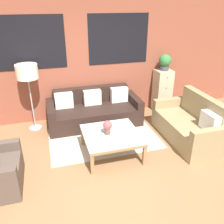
# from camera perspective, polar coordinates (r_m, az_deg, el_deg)

# --- Properties ---
(ground_plane) EXTENTS (16.00, 16.00, 0.00)m
(ground_plane) POSITION_cam_1_polar(r_m,az_deg,el_deg) (3.97, -1.40, -15.69)
(ground_plane) COLOR #8E6642
(wall_back_brick) EXTENTS (8.40, 0.09, 2.80)m
(wall_back_brick) POSITION_cam_1_polar(r_m,az_deg,el_deg) (5.52, -8.25, 12.58)
(wall_back_brick) COLOR brown
(wall_back_brick) RESTS_ON ground_plane
(rug) EXTENTS (2.21, 1.41, 0.00)m
(rug) POSITION_cam_1_polar(r_m,az_deg,el_deg) (4.97, -2.01, -6.22)
(rug) COLOR beige
(rug) RESTS_ON ground_plane
(couch_dark) EXTENTS (2.07, 0.88, 0.78)m
(couch_dark) POSITION_cam_1_polar(r_m,az_deg,el_deg) (5.47, -4.33, 0.16)
(couch_dark) COLOR black
(couch_dark) RESTS_ON ground_plane
(settee_vintage) EXTENTS (0.80, 1.58, 0.92)m
(settee_vintage) POSITION_cam_1_polar(r_m,az_deg,el_deg) (5.04, 18.18, -3.12)
(settee_vintage) COLOR #99845B
(settee_vintage) RESTS_ON ground_plane
(coffee_table) EXTENTS (0.99, 0.99, 0.44)m
(coffee_table) POSITION_cam_1_polar(r_m,az_deg,el_deg) (4.30, -0.14, -5.90)
(coffee_table) COLOR silver
(coffee_table) RESTS_ON ground_plane
(floor_lamp) EXTENTS (0.44, 0.44, 1.45)m
(floor_lamp) POSITION_cam_1_polar(r_m,az_deg,el_deg) (5.15, -19.74, 8.66)
(floor_lamp) COLOR #B2B2B7
(floor_lamp) RESTS_ON ground_plane
(drawer_cabinet) EXTENTS (0.40, 0.39, 1.05)m
(drawer_cabinet) POSITION_cam_1_polar(r_m,az_deg,el_deg) (6.15, 11.97, 5.05)
(drawer_cabinet) COLOR #C6B793
(drawer_cabinet) RESTS_ON ground_plane
(potted_plant) EXTENTS (0.29, 0.29, 0.39)m
(potted_plant) POSITION_cam_1_polar(r_m,az_deg,el_deg) (5.94, 12.62, 11.70)
(potted_plant) COLOR #47474C
(potted_plant) RESTS_ON drawer_cabinet
(flower_vase) EXTENTS (0.16, 0.16, 0.26)m
(flower_vase) POSITION_cam_1_polar(r_m,az_deg,el_deg) (4.19, -1.11, -3.52)
(flower_vase) COLOR brown
(flower_vase) RESTS_ON coffee_table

